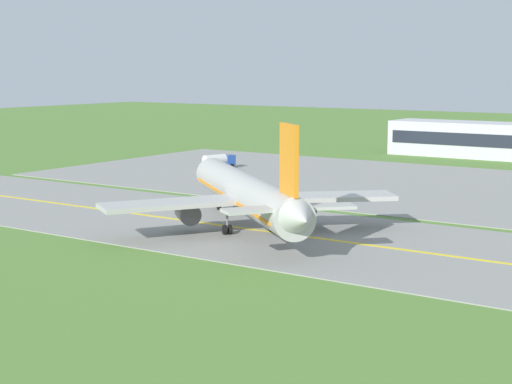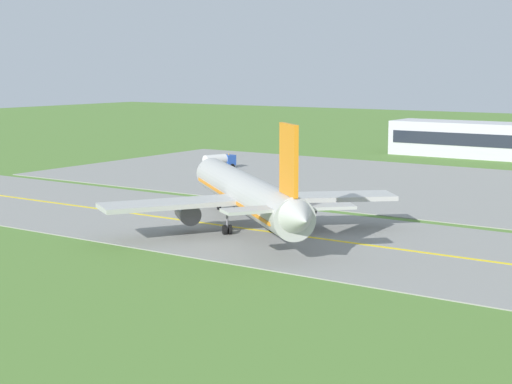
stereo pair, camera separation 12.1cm
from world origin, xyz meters
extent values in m
plane|color=#517A33|center=(0.00, 0.00, 0.00)|extent=(500.00, 500.00, 0.00)
cube|color=gray|center=(0.00, 0.00, 0.05)|extent=(240.00, 28.00, 0.10)
cube|color=gray|center=(10.00, 42.00, 0.05)|extent=(140.00, 52.00, 0.10)
cube|color=yellow|center=(0.00, 0.00, 0.11)|extent=(220.00, 0.60, 0.01)
cylinder|color=#ADADA8|center=(-1.06, -0.32, 4.20)|extent=(28.58, 24.96, 4.00)
cone|color=#ADADA8|center=(-14.98, 11.40, 4.20)|extent=(4.44, 4.58, 3.80)
cone|color=#ADADA8|center=(13.02, -12.17, 4.60)|extent=(4.64, 4.66, 3.40)
cube|color=orange|center=(-1.06, -0.32, 3.70)|extent=(26.55, 23.27, 0.36)
cube|color=#1E232D|center=(-13.29, 9.99, 4.90)|extent=(3.57, 3.76, 0.70)
cube|color=#ADADA8|center=(-4.85, -8.24, 3.70)|extent=(12.04, 15.26, 0.50)
cylinder|color=#47474C|center=(-5.09, -5.42, 2.30)|extent=(4.08, 3.95, 2.30)
cylinder|color=black|center=(-6.31, -4.39, 2.30)|extent=(1.54, 1.77, 2.10)
cube|color=#ADADA8|center=(6.10, 4.77, 3.70)|extent=(14.37, 13.59, 0.50)
cylinder|color=#47474C|center=(3.28, 4.52, 2.30)|extent=(4.08, 3.95, 2.30)
cylinder|color=black|center=(2.06, 5.56, 2.30)|extent=(1.54, 1.77, 2.10)
cube|color=orange|center=(10.42, -9.98, 9.45)|extent=(3.62, 3.14, 6.50)
cube|color=#ADADA8|center=(8.51, -12.56, 5.00)|extent=(5.35, 6.31, 0.30)
cube|color=#ADADA8|center=(12.63, -7.66, 5.00)|extent=(5.99, 5.89, 0.30)
cylinder|color=slate|center=(-11.00, 8.06, 1.38)|extent=(0.24, 0.24, 1.65)
cylinder|color=black|center=(-11.00, 8.06, 0.55)|extent=(1.07, 0.98, 1.10)
cylinder|color=slate|center=(-1.20, -3.60, 1.38)|extent=(0.24, 0.24, 1.65)
cylinder|color=black|center=(-1.38, -3.81, 0.55)|extent=(1.07, 0.98, 1.10)
cylinder|color=black|center=(-1.02, -3.38, 0.55)|extent=(1.07, 0.98, 1.10)
cylinder|color=slate|center=(2.15, 0.38, 1.38)|extent=(0.24, 0.24, 1.65)
cylinder|color=black|center=(1.97, 0.17, 0.55)|extent=(1.07, 0.98, 1.10)
cylinder|color=black|center=(2.33, 0.59, 0.55)|extent=(1.07, 0.98, 1.10)
cube|color=#264CA5|center=(-35.36, 43.68, 1.50)|extent=(2.46, 2.34, 1.80)
cube|color=#1E232D|center=(-35.12, 44.41, 1.81)|extent=(1.79, 0.69, 0.81)
cylinder|color=silver|center=(-36.30, 40.83, 1.75)|extent=(3.02, 4.55, 1.80)
cube|color=#383838|center=(-36.30, 40.83, 0.72)|extent=(3.31, 4.65, 0.24)
cylinder|color=orange|center=(-35.36, 43.68, 2.50)|extent=(0.20, 0.20, 0.18)
cylinder|color=black|center=(-36.31, 44.00, 0.45)|extent=(0.57, 0.95, 0.90)
cylinder|color=black|center=(-34.41, 43.37, 0.45)|extent=(0.57, 0.95, 0.90)
cylinder|color=black|center=(-37.56, 40.37, 0.45)|extent=(0.57, 0.95, 0.90)
cylinder|color=black|center=(-35.56, 39.71, 0.45)|extent=(0.57, 0.95, 0.90)
camera|label=1|loc=(48.47, -71.64, 17.60)|focal=56.45mm
camera|label=2|loc=(48.57, -71.57, 17.60)|focal=56.45mm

